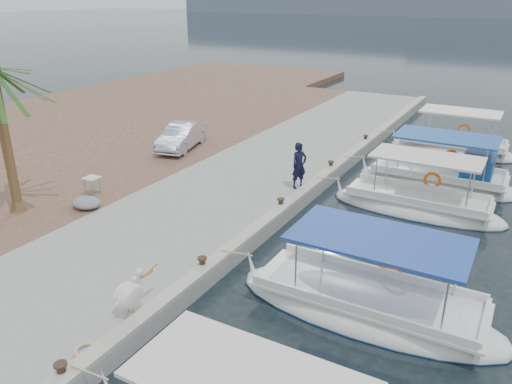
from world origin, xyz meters
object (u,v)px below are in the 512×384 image
fishing_caique_b (366,308)px  parked_car (181,136)px  fisherman (299,166)px  fishing_caique_c (416,208)px  fishing_caique_e (452,150)px  fishing_caique_d (439,181)px  pelican (130,294)px

fishing_caique_b → parked_car: 14.82m
fishing_caique_b → fisherman: bearing=127.9°
fishing_caique_c → fishing_caique_e: 8.60m
fishing_caique_d → parked_car: size_ratio=1.80×
fishing_caique_d → fisherman: size_ratio=3.67×
fisherman → fishing_caique_e: bearing=4.2°
fishing_caique_e → fishing_caique_b: bearing=-88.5°
parked_car → fishing_caique_b: bearing=-48.0°
pelican → parked_car: parked_car is taller
fishing_caique_c → pelican: (-4.47, -10.84, 0.93)m
fishing_caique_d → fishing_caique_e: (-0.33, 5.32, -0.07)m
fishing_caique_b → parked_car: bearing=145.9°
fishing_caique_e → parked_car: size_ratio=1.68×
fishing_caique_e → pelican: fishing_caique_e is taller
fishing_caique_d → pelican: (-4.72, -14.12, 0.86)m
pelican → fishing_caique_b: bearing=36.4°
parked_car → fishing_caique_c: bearing=-18.7°
fishing_caique_b → pelican: fishing_caique_b is taller
fishing_caique_b → fishing_caique_d: (-0.09, 10.57, 0.07)m
fishing_caique_c → fishing_caique_e: same height
fishing_caique_c → pelican: fishing_caique_c is taller
fishing_caique_d → fishing_caique_e: same height
fishing_caique_e → fishing_caique_c: bearing=-89.5°
fishing_caique_b → pelican: (-4.81, -3.55, 0.93)m
pelican → fisherman: bearing=90.0°
parked_car → fisherman: bearing=-29.7°
fishing_caique_b → fishing_caique_c: size_ratio=1.10×
fishing_caique_d → fisherman: (-4.72, -4.39, 1.24)m
fishing_caique_b → fishing_caique_c: same height
fishing_caique_e → fisherman: (-4.39, -9.71, 1.31)m
fishing_caique_e → pelican: 19.96m
fishing_caique_c → pelican: 11.77m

